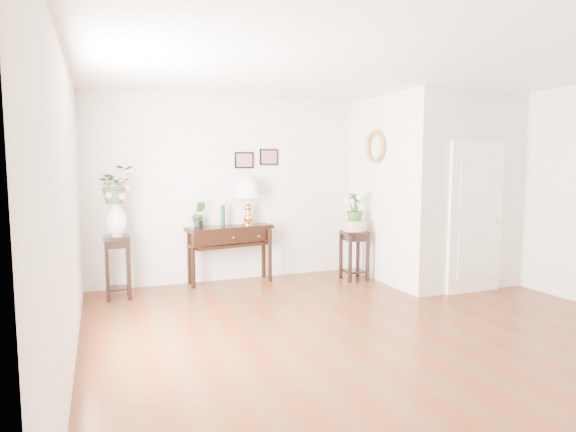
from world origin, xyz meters
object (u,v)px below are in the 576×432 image
plant_stand_a (118,267)px  plant_stand_b (354,255)px  table_lamp (248,202)px  console_table (230,254)px

plant_stand_a → plant_stand_b: bearing=-3.3°
table_lamp → plant_stand_a: table_lamp is taller
console_table → plant_stand_b: 1.91m
table_lamp → plant_stand_a: 2.10m
plant_stand_a → plant_stand_b: size_ratio=1.10×
console_table → plant_stand_a: 1.65m
console_table → plant_stand_a: bearing=-178.7°
table_lamp → plant_stand_a: size_ratio=0.86×
table_lamp → plant_stand_b: size_ratio=0.94×
table_lamp → plant_stand_b: bearing=-19.4°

